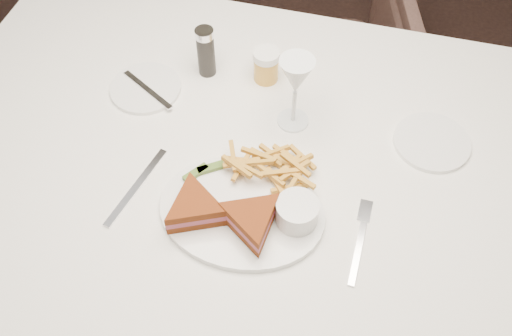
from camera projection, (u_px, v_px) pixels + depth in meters
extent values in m
cube|color=white|center=(259.00, 250.00, 1.47)|extent=(1.56, 1.11, 0.75)
imported|color=#4B332E|center=(308.00, 52.00, 1.99)|extent=(0.74, 0.70, 0.65)
ellipsoid|color=white|center=(242.00, 211.00, 1.09)|extent=(0.34, 0.28, 0.01)
cube|color=silver|center=(136.00, 187.00, 1.13)|extent=(0.07, 0.20, 0.00)
cylinder|color=white|center=(146.00, 88.00, 1.29)|extent=(0.16, 0.16, 0.01)
cylinder|color=white|center=(432.00, 142.00, 1.19)|extent=(0.16, 0.16, 0.01)
cylinder|color=black|center=(206.00, 52.00, 1.28)|extent=(0.04, 0.04, 0.12)
cylinder|color=gold|center=(266.00, 66.00, 1.28)|extent=(0.06, 0.06, 0.08)
cube|color=#436222|center=(211.00, 168.00, 1.14)|extent=(0.06, 0.04, 0.01)
cube|color=#436222|center=(196.00, 173.00, 1.13)|extent=(0.05, 0.05, 0.01)
cylinder|color=white|center=(297.00, 212.00, 1.05)|extent=(0.08, 0.08, 0.05)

